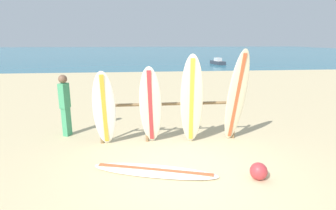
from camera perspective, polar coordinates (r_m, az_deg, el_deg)
name	(u,v)px	position (r m, az deg, el deg)	size (l,w,h in m)	color
ground_plane	(187,173)	(5.74, 3.99, -14.25)	(120.00, 120.00, 0.00)	#D3BC8C
ocean_water	(143,51)	(63.05, -5.41, 11.24)	(120.00, 80.00, 0.01)	teal
surfboard_rack	(169,114)	(7.19, 0.26, -1.87)	(3.70, 0.09, 1.18)	olive
surfboard_leaning_far_left	(104,110)	(6.79, -13.36, -0.99)	(0.59, 0.76, 2.01)	white
surfboard_leaning_left	(151,107)	(6.72, -3.73, -0.38)	(0.65, 0.88, 2.11)	silver
surfboard_leaning_center_left	(192,101)	(6.73, 5.03, 0.83)	(0.68, 0.80, 2.38)	beige
surfboard_leaning_center	(236,98)	(7.04, 14.29, 1.51)	(0.49, 0.86, 2.50)	beige
surfboard_lying_on_sand	(154,171)	(5.75, -2.93, -13.78)	(2.70, 1.32, 0.08)	white
beachgoer_standing	(65,103)	(8.06, -21.03, 0.45)	(0.27, 0.33, 1.75)	#3F9966
small_boat_offshore	(218,62)	(30.70, 10.51, 8.97)	(1.24, 2.38, 0.71)	#333842
beach_ball	(259,171)	(5.72, 18.66, -13.17)	(0.34, 0.34, 0.34)	#B73338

